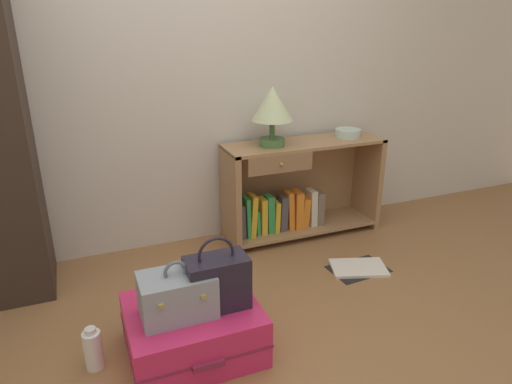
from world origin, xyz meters
name	(u,v)px	position (x,y,z in m)	size (l,w,h in m)	color
ground_plane	(270,374)	(0.00, 0.00, 0.00)	(9.00, 9.00, 0.00)	olive
back_wall	(177,51)	(0.00, 1.50, 1.30)	(6.40, 0.10, 2.60)	beige
bookshelf	(296,191)	(0.75, 1.26, 0.33)	(1.14, 0.36, 0.69)	#A37A51
table_lamp	(272,107)	(0.55, 1.24, 0.95)	(0.27, 0.27, 0.39)	#4C7542
bowl	(348,133)	(1.15, 1.25, 0.72)	(0.18, 0.18, 0.06)	silver
suitcase_large	(193,329)	(-0.28, 0.28, 0.12)	(0.61, 0.53, 0.25)	#DB2860
train_case	(177,295)	(-0.34, 0.25, 0.35)	(0.33, 0.22, 0.27)	#8E99A3
handbag	(217,282)	(-0.16, 0.25, 0.38)	(0.28, 0.16, 0.35)	#231E2D
bottle	(93,349)	(-0.72, 0.34, 0.10)	(0.08, 0.08, 0.21)	white
open_book_on_floor	(358,268)	(0.89, 0.63, 0.01)	(0.40, 0.32, 0.02)	white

